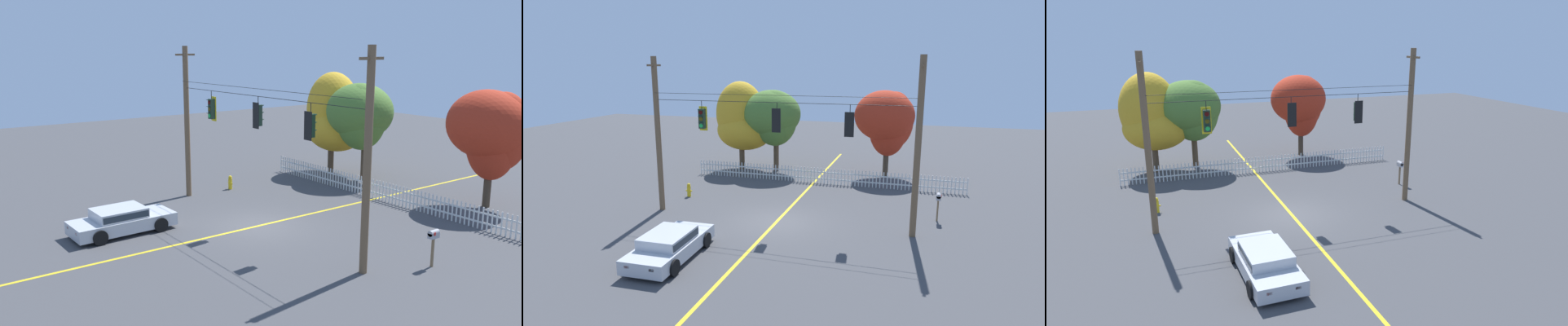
% 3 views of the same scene
% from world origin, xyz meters
% --- Properties ---
extents(ground, '(80.00, 80.00, 0.00)m').
position_xyz_m(ground, '(0.00, 0.00, 0.00)').
color(ground, '#424244').
extents(lane_centerline_stripe, '(0.16, 36.00, 0.01)m').
position_xyz_m(lane_centerline_stripe, '(0.00, 0.00, 0.00)').
color(lane_centerline_stripe, gold).
rests_on(lane_centerline_stripe, ground).
extents(signal_support_span, '(13.25, 1.10, 8.05)m').
position_xyz_m(signal_support_span, '(0.00, -0.00, 4.10)').
color(signal_support_span, brown).
rests_on(signal_support_span, ground).
extents(traffic_signal_northbound_secondary, '(0.43, 0.38, 1.50)m').
position_xyz_m(traffic_signal_northbound_secondary, '(-3.90, 0.01, 5.00)').
color(traffic_signal_northbound_secondary, black).
extents(traffic_signal_eastbound_side, '(0.43, 0.38, 1.40)m').
position_xyz_m(traffic_signal_eastbound_side, '(0.03, -0.01, 5.07)').
color(traffic_signal_eastbound_side, black).
extents(traffic_signal_southbound_primary, '(0.43, 0.38, 1.45)m').
position_xyz_m(traffic_signal_southbound_primary, '(3.48, -0.01, 5.01)').
color(traffic_signal_southbound_primary, black).
extents(white_picket_fence, '(17.69, 0.06, 1.04)m').
position_xyz_m(white_picket_fence, '(0.61, 7.79, 0.53)').
color(white_picket_fence, silver).
rests_on(white_picket_fence, ground).
extents(autumn_maple_near_fence, '(4.29, 3.42, 6.47)m').
position_xyz_m(autumn_maple_near_fence, '(-6.04, 10.35, 3.58)').
color(autumn_maple_near_fence, brown).
rests_on(autumn_maple_near_fence, ground).
extents(autumn_maple_mid, '(4.21, 3.81, 5.90)m').
position_xyz_m(autumn_maple_mid, '(-3.63, 10.18, 4.07)').
color(autumn_maple_mid, brown).
rests_on(autumn_maple_mid, ground).
extents(autumn_oak_far_east, '(4.06, 3.52, 5.95)m').
position_xyz_m(autumn_oak_far_east, '(4.34, 11.17, 3.96)').
color(autumn_oak_far_east, '#473828').
rests_on(autumn_oak_far_east, ground).
extents(parked_car, '(2.10, 4.51, 1.15)m').
position_xyz_m(parked_car, '(-2.75, -5.36, 0.61)').
color(parked_car, '#B7BABF').
rests_on(parked_car, ground).
extents(fire_hydrant, '(0.38, 0.22, 0.80)m').
position_xyz_m(fire_hydrant, '(-6.32, 2.59, 0.39)').
color(fire_hydrant, gold).
rests_on(fire_hydrant, ground).
extents(roadside_mailbox, '(0.25, 0.44, 1.43)m').
position_xyz_m(roadside_mailbox, '(7.60, 2.46, 1.16)').
color(roadside_mailbox, brown).
rests_on(roadside_mailbox, ground).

